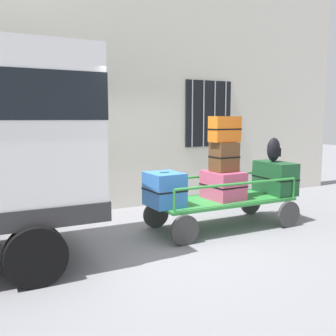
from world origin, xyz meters
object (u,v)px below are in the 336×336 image
object	(u,v)px
backpack	(274,150)
suitcase_midleft_top	(225,129)
luggage_cart	(223,204)
suitcase_midleft_middle	(224,157)
suitcase_center_bottom	(275,178)
suitcase_midleft_bottom	(223,185)
suitcase_left_bottom	(164,189)

from	to	relation	value
backpack	suitcase_midleft_top	bearing A→B (deg)	-179.15
luggage_cart	suitcase_midleft_middle	size ratio (longest dim) A/B	5.07
suitcase_center_bottom	suitcase_midleft_bottom	bearing A→B (deg)	178.94
luggage_cart	suitcase_midleft_bottom	xyz separation A→B (m)	(0.00, -0.00, 0.34)
luggage_cart	suitcase_midleft_top	size ratio (longest dim) A/B	4.66
luggage_cart	suitcase_midleft_top	bearing A→B (deg)	-90.00
backpack	suitcase_center_bottom	bearing A→B (deg)	-37.41
suitcase_midleft_bottom	suitcase_center_bottom	distance (m)	1.15
luggage_cart	backpack	size ratio (longest dim) A/B	5.78
suitcase_center_bottom	suitcase_midleft_top	bearing A→B (deg)	179.66
suitcase_midleft_middle	luggage_cart	bearing A→B (deg)	90.00
suitcase_left_bottom	suitcase_midleft_bottom	size ratio (longest dim) A/B	0.88
luggage_cart	suitcase_center_bottom	bearing A→B (deg)	-1.26
suitcase_center_bottom	backpack	xyz separation A→B (m)	(-0.03, 0.02, 0.52)
luggage_cart	suitcase_midleft_top	xyz separation A→B (m)	(0.00, -0.02, 1.30)
suitcase_midleft_bottom	suitcase_center_bottom	xyz separation A→B (m)	(1.15, -0.02, 0.05)
suitcase_left_bottom	backpack	size ratio (longest dim) A/B	1.42
suitcase_midleft_bottom	backpack	world-z (taller)	backpack
suitcase_midleft_middle	suitcase_center_bottom	xyz separation A→B (m)	(1.15, -0.01, -0.44)
suitcase_midleft_bottom	backpack	bearing A→B (deg)	0.10
suitcase_midleft_bottom	backpack	size ratio (longest dim) A/B	1.61
suitcase_midleft_top	suitcase_midleft_bottom	bearing A→B (deg)	90.00
suitcase_left_bottom	backpack	bearing A→B (deg)	0.91
suitcase_midleft_middle	suitcase_center_bottom	size ratio (longest dim) A/B	0.58
luggage_cart	suitcase_midleft_top	world-z (taller)	suitcase_midleft_top
luggage_cart	suitcase_midleft_middle	bearing A→B (deg)	-90.00
luggage_cart	suitcase_midleft_bottom	world-z (taller)	suitcase_midleft_bottom
luggage_cart	suitcase_midleft_middle	distance (m)	0.83
suitcase_left_bottom	suitcase_midleft_bottom	distance (m)	1.15
suitcase_midleft_bottom	luggage_cart	bearing A→B (deg)	90.00
suitcase_center_bottom	luggage_cart	bearing A→B (deg)	178.74
suitcase_midleft_bottom	suitcase_midleft_top	distance (m)	0.96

